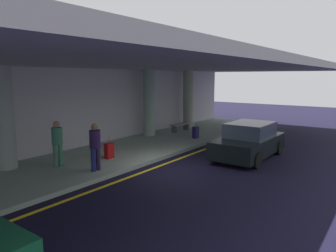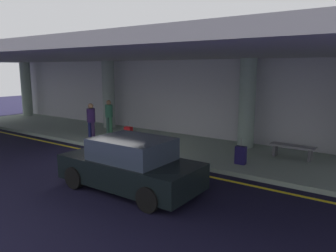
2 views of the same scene
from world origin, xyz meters
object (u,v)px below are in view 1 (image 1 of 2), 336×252
at_px(support_column_center, 149,103).
at_px(suitcase_upright_primary, 196,132).
at_px(car_black, 249,141).
at_px(suitcase_upright_secondary, 109,151).
at_px(bench_metal, 181,126).
at_px(support_column_left_mid, 4,118).
at_px(person_waiting_for_ride, 95,144).
at_px(traveler_with_luggage, 57,140).
at_px(support_column_right_mid, 188,99).

distance_m(support_column_center, suitcase_upright_primary, 3.05).
xyz_separation_m(car_black, suitcase_upright_secondary, (-3.97, 4.28, -0.25)).
bearing_deg(bench_metal, car_black, -118.54).
bearing_deg(suitcase_upright_primary, car_black, -126.82).
height_order(support_column_left_mid, support_column_center, same).
bearing_deg(support_column_center, person_waiting_for_ride, -156.19).
distance_m(car_black, traveler_with_luggage, 7.69).
bearing_deg(support_column_left_mid, bench_metal, -4.00).
xyz_separation_m(car_black, person_waiting_for_ride, (-5.44, 3.40, 0.40)).
height_order(suitcase_upright_primary, bench_metal, suitcase_upright_primary).
relative_size(support_column_center, traveler_with_luggage, 2.17).
bearing_deg(suitcase_upright_primary, person_waiting_for_ride, 170.66).
xyz_separation_m(support_column_center, car_black, (-0.89, -6.19, -1.26)).
height_order(support_column_center, support_column_right_mid, same).
bearing_deg(car_black, suitcase_upright_primary, 60.68).
bearing_deg(support_column_right_mid, suitcase_upright_primary, -141.57).
bearing_deg(support_column_center, suitcase_upright_secondary, -158.55).
relative_size(support_column_left_mid, support_column_right_mid, 1.00).
bearing_deg(car_black, traveler_with_luggage, 135.65).
xyz_separation_m(support_column_center, bench_metal, (2.09, -0.71, -1.47)).
bearing_deg(support_column_right_mid, support_column_left_mid, 180.00).
bearing_deg(car_black, support_column_left_mid, 134.81).
xyz_separation_m(car_black, suitcase_upright_primary, (1.73, 3.69, -0.25)).
bearing_deg(car_black, support_column_right_mid, 47.56).
height_order(support_column_left_mid, suitcase_upright_secondary, support_column_left_mid).
bearing_deg(support_column_left_mid, support_column_right_mid, 0.00).
xyz_separation_m(support_column_left_mid, suitcase_upright_primary, (8.84, -2.50, -1.51)).
bearing_deg(bench_metal, support_column_right_mid, 20.33).
xyz_separation_m(support_column_left_mid, traveler_with_luggage, (1.24, -1.23, -0.86)).
bearing_deg(support_column_left_mid, suitcase_upright_primary, -15.81).
height_order(support_column_center, suitcase_upright_primary, support_column_center).
bearing_deg(traveler_with_luggage, support_column_left_mid, -33.03).
bearing_deg(suitcase_upright_primary, support_column_left_mid, 152.55).
height_order(support_column_center, traveler_with_luggage, support_column_center).
bearing_deg(suitcase_upright_secondary, person_waiting_for_ride, -148.93).
relative_size(support_column_center, support_column_right_mid, 1.00).
bearing_deg(suitcase_upright_secondary, suitcase_upright_primary, -5.94).
relative_size(support_column_center, car_black, 0.89).
relative_size(person_waiting_for_ride, suitcase_upright_primary, 1.87).
height_order(support_column_left_mid, support_column_right_mid, same).
distance_m(support_column_left_mid, support_column_center, 8.00).
height_order(support_column_center, car_black, support_column_center).
height_order(support_column_right_mid, traveler_with_luggage, support_column_right_mid).
distance_m(traveler_with_luggage, person_waiting_for_ride, 1.62).
distance_m(suitcase_upright_secondary, bench_metal, 7.05).
xyz_separation_m(support_column_center, suitcase_upright_primary, (0.84, -2.50, -1.51)).
relative_size(support_column_right_mid, traveler_with_luggage, 2.17).
xyz_separation_m(suitcase_upright_secondary, bench_metal, (6.95, 1.20, 0.04)).
distance_m(support_column_left_mid, person_waiting_for_ride, 3.37).
distance_m(support_column_right_mid, traveler_with_luggage, 10.86).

